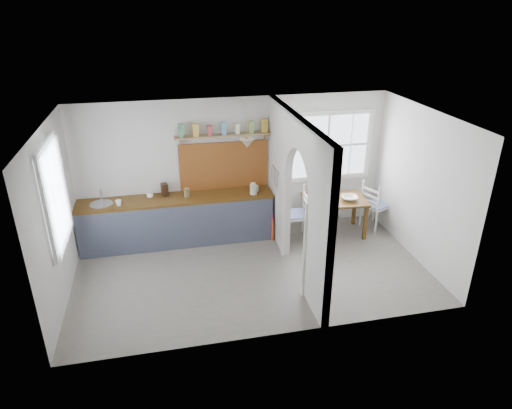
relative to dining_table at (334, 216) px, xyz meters
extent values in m
cube|color=slate|center=(-1.81, -1.03, -0.36)|extent=(5.80, 3.20, 0.01)
cube|color=silver|center=(-1.81, -1.03, 2.24)|extent=(5.80, 3.20, 0.01)
cube|color=silver|center=(-1.81, 0.57, 0.94)|extent=(5.80, 0.01, 2.60)
cube|color=silver|center=(-1.81, -2.63, 0.94)|extent=(5.80, 0.01, 2.60)
cube|color=silver|center=(-4.71, -1.03, 0.94)|extent=(0.01, 3.20, 2.60)
cube|color=silver|center=(1.09, -1.03, 0.94)|extent=(0.01, 3.20, 2.60)
cube|color=silver|center=(-1.11, -2.23, 0.94)|extent=(0.12, 0.80, 2.60)
cube|color=silver|center=(-1.11, -0.03, 0.94)|extent=(0.12, 1.20, 2.60)
cube|color=silver|center=(-1.11, -1.23, 1.71)|extent=(0.12, 1.20, 1.05)
cube|color=#492C0F|center=(-2.94, 0.27, 0.51)|extent=(3.50, 0.60, 0.05)
cube|color=#525869|center=(-2.94, -0.01, 0.06)|extent=(3.50, 0.03, 0.85)
cube|color=#331B10|center=(-2.94, 0.32, 0.06)|extent=(3.46, 0.45, 0.85)
cylinder|color=#B6BAC2|center=(-4.24, 0.27, 0.53)|extent=(0.40, 0.40, 0.02)
cube|color=brown|center=(-2.02, 0.55, 0.99)|extent=(1.65, 0.03, 0.90)
cube|color=olive|center=(-2.02, 0.46, 1.59)|extent=(1.75, 0.20, 0.03)
cube|color=#2E7648|center=(-2.76, 0.46, 1.69)|extent=(0.09, 0.09, 0.18)
cube|color=#AE8726|center=(-2.51, 0.46, 1.69)|extent=(0.09, 0.09, 0.18)
cube|color=#9F3131|center=(-2.27, 0.46, 1.69)|extent=(0.09, 0.09, 0.18)
cube|color=teal|center=(-2.02, 0.46, 1.69)|extent=(0.09, 0.09, 0.18)
cube|color=beige|center=(-1.77, 0.46, 1.69)|extent=(0.09, 0.09, 0.18)
cube|color=#719449|center=(-1.52, 0.46, 1.69)|extent=(0.09, 0.09, 0.18)
cube|color=olive|center=(-1.27, 0.46, 1.69)|extent=(0.09, 0.09, 0.18)
cone|color=beige|center=(-1.66, 0.12, 1.52)|extent=(0.26, 0.26, 0.16)
cylinder|color=#B6BAC2|center=(-1.20, -0.13, 1.09)|extent=(0.02, 0.50, 0.02)
imported|color=white|center=(-3.93, 0.13, 0.59)|extent=(0.13, 0.13, 0.10)
imported|color=white|center=(-3.40, 0.38, 0.59)|extent=(0.15, 0.15, 0.10)
cube|color=#331B10|center=(-3.13, 0.43, 0.65)|extent=(0.14, 0.16, 0.23)
cylinder|color=olive|center=(-2.75, 0.27, 0.62)|extent=(0.13, 0.13, 0.16)
cube|color=#B0336E|center=(-1.23, -0.04, -0.09)|extent=(0.02, 0.03, 0.53)
cube|color=#F05916|center=(-1.23, -0.11, -0.11)|extent=(0.02, 0.03, 0.45)
imported|color=white|center=(0.25, -0.10, 0.40)|extent=(0.36, 0.36, 0.07)
imported|color=gray|center=(-0.22, -0.19, 0.41)|extent=(0.13, 0.13, 0.10)
cylinder|color=#3A2D2C|center=(-0.33, -0.10, 0.37)|extent=(0.20, 0.20, 0.02)
imported|color=#613F79|center=(-0.01, 0.15, 0.47)|extent=(0.22, 0.22, 0.21)
camera|label=1|loc=(-3.12, -7.39, 3.84)|focal=32.00mm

